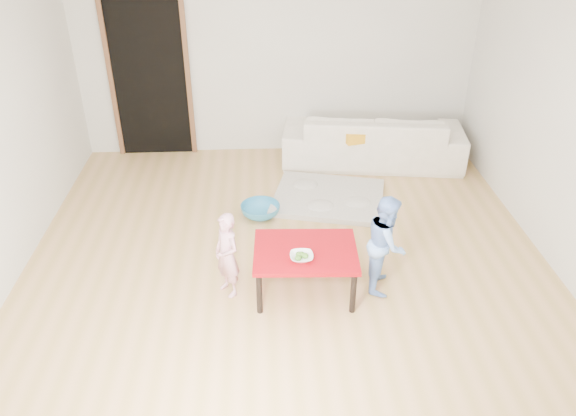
{
  "coord_description": "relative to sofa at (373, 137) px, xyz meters",
  "views": [
    {
      "loc": [
        -0.22,
        -4.5,
        3.2
      ],
      "look_at": [
        0.0,
        -0.2,
        0.65
      ],
      "focal_mm": 35.0,
      "sensor_mm": 36.0,
      "label": 1
    }
  ],
  "objects": [
    {
      "name": "blanket",
      "position": [
        -0.67,
        -0.99,
        -0.3
      ],
      "size": [
        1.42,
        1.27,
        0.06
      ],
      "primitive_type": null,
      "rotation": [
        0.0,
        0.0,
        -0.24
      ],
      "color": "beige",
      "rests_on": "floor"
    },
    {
      "name": "bowl",
      "position": [
        -1.11,
        -2.75,
        0.14
      ],
      "size": [
        0.2,
        0.2,
        0.05
      ],
      "primitive_type": "imported",
      "color": "white",
      "rests_on": "red_table"
    },
    {
      "name": "child_pink",
      "position": [
        -1.74,
        -2.59,
        0.07
      ],
      "size": [
        0.33,
        0.35,
        0.79
      ],
      "primitive_type": "imported",
      "rotation": [
        0.0,
        0.0,
        -0.93
      ],
      "color": "#D66182",
      "rests_on": "floor"
    },
    {
      "name": "sofa",
      "position": [
        0.0,
        0.0,
        0.0
      ],
      "size": [
        2.35,
        1.16,
        0.66
      ],
      "primitive_type": "imported",
      "rotation": [
        0.0,
        0.0,
        3.01
      ],
      "color": "white",
      "rests_on": "floor"
    },
    {
      "name": "doorway",
      "position": [
        -2.8,
        0.43,
        0.7
      ],
      "size": [
        1.02,
        0.08,
        2.11
      ],
      "primitive_type": null,
      "color": "brown",
      "rests_on": "back_wall"
    },
    {
      "name": "cushion",
      "position": [
        -0.22,
        -0.23,
        0.16
      ],
      "size": [
        0.54,
        0.5,
        0.12
      ],
      "primitive_type": "cube",
      "rotation": [
        0.0,
        0.0,
        0.25
      ],
      "color": "orange",
      "rests_on": "sofa"
    },
    {
      "name": "basin",
      "position": [
        -1.45,
        -1.3,
        -0.26
      ],
      "size": [
        0.43,
        0.43,
        0.13
      ],
      "primitive_type": "imported",
      "color": "teal",
      "rests_on": "floor"
    },
    {
      "name": "child_blue",
      "position": [
        -0.36,
        -2.56,
        0.13
      ],
      "size": [
        0.44,
        0.51,
        0.91
      ],
      "primitive_type": "imported",
      "rotation": [
        0.0,
        0.0,
        1.32
      ],
      "color": "#6BA1F9",
      "rests_on": "floor"
    },
    {
      "name": "broccoli",
      "position": [
        -1.11,
        -2.75,
        0.14
      ],
      "size": [
        0.12,
        0.12,
        0.06
      ],
      "primitive_type": null,
      "color": "#2D5919",
      "rests_on": "red_table"
    },
    {
      "name": "red_table",
      "position": [
        -1.07,
        -2.61,
        -0.11
      ],
      "size": [
        0.91,
        0.7,
        0.44
      ],
      "primitive_type": null,
      "rotation": [
        0.0,
        0.0,
        -0.04
      ],
      "color": "maroon",
      "rests_on": "floor"
    },
    {
      "name": "floor",
      "position": [
        -1.2,
        -2.05,
        -0.33
      ],
      "size": [
        5.0,
        5.0,
        0.01
      ],
      "primitive_type": "cube",
      "color": "tan",
      "rests_on": "ground"
    },
    {
      "name": "back_wall",
      "position": [
        -1.2,
        0.45,
        0.97
      ],
      "size": [
        5.0,
        0.02,
        2.6
      ],
      "primitive_type": "cube",
      "color": "silver",
      "rests_on": "floor"
    },
    {
      "name": "right_wall",
      "position": [
        1.3,
        -2.05,
        0.97
      ],
      "size": [
        0.02,
        5.0,
        2.6
      ],
      "primitive_type": "cube",
      "color": "silver",
      "rests_on": "floor"
    }
  ]
}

